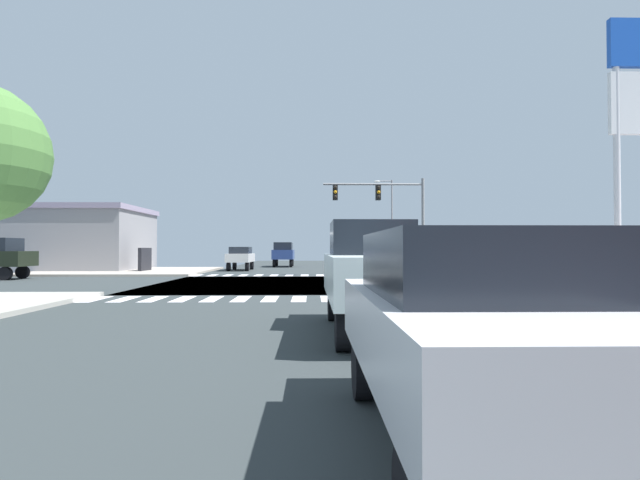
# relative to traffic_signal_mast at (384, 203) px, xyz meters

# --- Properties ---
(ground) EXTENTS (90.00, 90.00, 0.05)m
(ground) POSITION_rel_traffic_signal_mast_xyz_m (-5.46, -7.38, -4.75)
(ground) COLOR #2F3537
(sidewalk_corner_ne) EXTENTS (12.00, 12.00, 0.14)m
(sidewalk_corner_ne) POSITION_rel_traffic_signal_mast_xyz_m (7.54, 4.62, -4.65)
(sidewalk_corner_ne) COLOR #A09B91
(sidewalk_corner_ne) RESTS_ON ground
(sidewalk_corner_nw) EXTENTS (12.00, 12.00, 0.14)m
(sidewalk_corner_nw) POSITION_rel_traffic_signal_mast_xyz_m (-18.46, 4.62, -4.65)
(sidewalk_corner_nw) COLOR #A79D91
(sidewalk_corner_nw) RESTS_ON ground
(crosswalk_near) EXTENTS (13.50, 2.00, 0.01)m
(crosswalk_near) POSITION_rel_traffic_signal_mast_xyz_m (-5.71, -14.68, -4.72)
(crosswalk_near) COLOR white
(crosswalk_near) RESTS_ON ground
(crosswalk_far) EXTENTS (13.50, 2.00, 0.01)m
(crosswalk_far) POSITION_rel_traffic_signal_mast_xyz_m (-5.71, -0.08, -4.72)
(crosswalk_far) COLOR white
(crosswalk_far) RESTS_ON ground
(traffic_signal_mast) EXTENTS (6.69, 0.55, 6.39)m
(traffic_signal_mast) POSITION_rel_traffic_signal_mast_xyz_m (0.00, 0.00, 0.00)
(traffic_signal_mast) COLOR gray
(traffic_signal_mast) RESTS_ON ground
(gas_station_sign) EXTENTS (1.60, 0.20, 8.37)m
(gas_station_sign) POSITION_rel_traffic_signal_mast_xyz_m (4.59, -17.70, 1.09)
(gas_station_sign) COLOR silver
(gas_station_sign) RESTS_ON ground
(street_lamp) EXTENTS (1.78, 0.32, 8.25)m
(street_lamp) POSITION_rel_traffic_signal_mast_xyz_m (2.62, 13.56, 0.19)
(street_lamp) COLOR gray
(street_lamp) RESTS_ON ground
(bank_building) EXTENTS (12.77, 8.65, 5.04)m
(bank_building) POSITION_rel_traffic_signal_mast_xyz_m (-23.96, 7.09, -2.20)
(bank_building) COLOR gray
(bank_building) RESTS_ON ground
(sedan_farside_1) EXTENTS (1.80, 4.30, 1.88)m
(sedan_farside_1) POSITION_rel_traffic_signal_mast_xyz_m (-10.46, 7.20, -3.61)
(sedan_farside_1) COLOR black
(sedan_farside_1) RESTS_ON ground
(pickup_crossing_1) EXTENTS (2.00, 5.10, 2.35)m
(pickup_crossing_1) POSITION_rel_traffic_signal_mast_xyz_m (-3.46, -21.16, -3.43)
(pickup_crossing_1) COLOR black
(pickup_crossing_1) RESTS_ON ground
(suv_queued_1) EXTENTS (1.96, 4.60, 2.34)m
(suv_queued_1) POSITION_rel_traffic_signal_mast_xyz_m (-7.46, 14.89, -3.33)
(suv_queued_1) COLOR black
(suv_queued_1) RESTS_ON ground
(sedan_leading_2) EXTENTS (1.80, 4.30, 1.88)m
(sedan_leading_2) POSITION_rel_traffic_signal_mast_xyz_m (-3.46, -27.08, -3.61)
(sedan_leading_2) COLOR black
(sedan_leading_2) RESTS_ON ground
(suv_trailing_2) EXTENTS (4.60, 1.96, 2.34)m
(suv_trailing_2) POSITION_rel_traffic_signal_mast_xyz_m (5.71, -10.88, -3.33)
(suv_trailing_2) COLOR black
(suv_trailing_2) RESTS_ON ground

